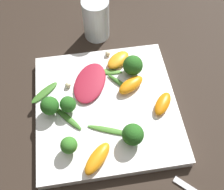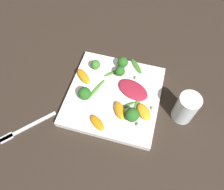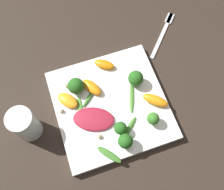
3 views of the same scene
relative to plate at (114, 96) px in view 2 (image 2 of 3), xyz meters
name	(u,v)px [view 2 (image 2 of 3)]	position (x,y,z in m)	size (l,w,h in m)	color
ground_plane	(114,97)	(0.00, 0.00, -0.01)	(2.40, 2.40, 0.00)	#2D231C
plate	(114,96)	(0.00, 0.00, 0.00)	(0.29, 0.29, 0.02)	white
drinking_glass	(186,108)	(-0.22, 0.01, 0.04)	(0.06, 0.06, 0.10)	silver
fork	(22,130)	(0.24, 0.18, -0.01)	(0.13, 0.14, 0.01)	silver
radicchio_leaf_0	(133,90)	(-0.06, -0.03, 0.02)	(0.12, 0.10, 0.01)	maroon
orange_segment_0	(144,112)	(-0.10, 0.04, 0.02)	(0.06, 0.07, 0.02)	orange
orange_segment_1	(120,110)	(-0.03, 0.06, 0.02)	(0.06, 0.07, 0.02)	orange
orange_segment_2	(83,76)	(0.11, -0.03, 0.02)	(0.07, 0.07, 0.02)	orange
orange_segment_3	(97,123)	(0.02, 0.11, 0.02)	(0.06, 0.06, 0.02)	orange
broccoli_floret_0	(96,65)	(0.09, -0.08, 0.03)	(0.03, 0.03, 0.04)	#7A9E51
broccoli_floret_1	(121,72)	(0.00, -0.08, 0.03)	(0.03, 0.03, 0.04)	#84AD5B
broccoli_floret_2	(132,115)	(-0.07, 0.07, 0.04)	(0.04, 0.04, 0.05)	#84AD5B
broccoli_floret_3	(122,62)	(0.00, -0.11, 0.04)	(0.04, 0.04, 0.04)	#7A9E51
broccoli_floret_4	(85,94)	(0.08, 0.04, 0.04)	(0.04, 0.04, 0.05)	#7A9E51
arugula_sprig_0	(126,106)	(-0.05, 0.03, 0.02)	(0.06, 0.05, 0.01)	#3D7528
arugula_sprig_1	(115,72)	(0.02, -0.08, 0.01)	(0.07, 0.06, 0.01)	#3D7528
arugula_sprig_2	(138,102)	(-0.08, 0.01, 0.01)	(0.03, 0.08, 0.00)	#518E33
arugula_sprig_3	(96,90)	(0.06, 0.00, 0.01)	(0.04, 0.09, 0.00)	#47842D
arugula_sprig_4	(137,66)	(-0.05, -0.13, 0.01)	(0.06, 0.06, 0.01)	#3D7528
macadamia_nut_0	(138,125)	(-0.10, 0.09, 0.02)	(0.01, 0.01, 0.01)	beige
macadamia_nut_1	(153,108)	(-0.13, 0.02, 0.02)	(0.01, 0.01, 0.01)	beige
macadamia_nut_2	(136,78)	(-0.06, -0.08, 0.02)	(0.01, 0.01, 0.01)	beige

